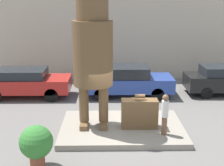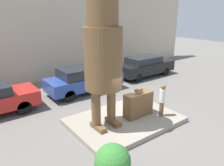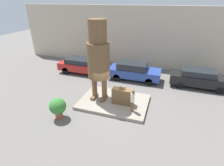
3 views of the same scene
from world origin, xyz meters
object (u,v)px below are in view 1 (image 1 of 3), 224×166
at_px(statue_figure, 93,44).
at_px(tourist, 165,113).
at_px(giant_suitcase, 139,113).
at_px(parked_car_red, 26,82).
at_px(planter_pot, 36,144).
at_px(parked_car_blue, 127,80).

bearing_deg(statue_figure, tourist, -18.13).
bearing_deg(giant_suitcase, tourist, -37.43).
relative_size(giant_suitcase, tourist, 0.91).
relative_size(statue_figure, parked_car_red, 1.22).
height_order(giant_suitcase, tourist, tourist).
bearing_deg(planter_pot, parked_car_red, 106.47).
distance_m(giant_suitcase, planter_pot, 4.33).
xyz_separation_m(parked_car_red, planter_pot, (2.15, -7.27, 0.01)).
bearing_deg(statue_figure, parked_car_blue, 70.52).
bearing_deg(parked_car_blue, planter_pot, -113.90).
distance_m(tourist, planter_pot, 4.74).
relative_size(parked_car_red, planter_pot, 3.25).
height_order(tourist, parked_car_blue, tourist).
distance_m(statue_figure, giant_suitcase, 3.25).
relative_size(statue_figure, parked_car_blue, 1.18).
bearing_deg(parked_car_red, tourist, -39.41).
relative_size(parked_car_blue, planter_pot, 3.35).
bearing_deg(tourist, statue_figure, 161.87).
relative_size(statue_figure, giant_suitcase, 3.97).
distance_m(giant_suitcase, parked_car_red, 7.28).
bearing_deg(parked_car_red, statue_figure, -49.40).
height_order(statue_figure, planter_pot, statue_figure).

